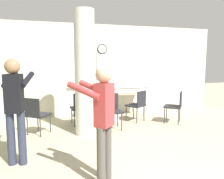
{
  "coord_description": "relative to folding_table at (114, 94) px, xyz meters",
  "views": [
    {
      "loc": [
        -1.57,
        -1.69,
        1.7
      ],
      "look_at": [
        -0.23,
        2.78,
        1.08
      ],
      "focal_mm": 35.0,
      "sensor_mm": 36.0,
      "label": 1
    }
  ],
  "objects": [
    {
      "name": "support_pillar",
      "position": [
        -1.12,
        -1.37,
        0.7
      ],
      "size": [
        0.45,
        0.45,
        2.8
      ],
      "color": "silver",
      "rests_on": "ground_plane"
    },
    {
      "name": "chair_table_right",
      "position": [
        0.45,
        -0.73,
        -0.19
      ],
      "size": [
        0.61,
        0.61,
        0.87
      ],
      "color": "#232328",
      "rests_on": "ground_plane"
    },
    {
      "name": "chair_table_left",
      "position": [
        -1.13,
        -0.65,
        -0.19
      ],
      "size": [
        0.47,
        0.47,
        0.87
      ],
      "color": "#232328",
      "rests_on": "ground_plane"
    },
    {
      "name": "chair_near_pillar",
      "position": [
        -2.19,
        -1.09,
        -0.19
      ],
      "size": [
        0.62,
        0.62,
        0.87
      ],
      "color": "#232328",
      "rests_on": "ground_plane"
    },
    {
      "name": "chair_table_front",
      "position": [
        -0.41,
        -1.13,
        -0.19
      ],
      "size": [
        0.46,
        0.46,
        0.87
      ],
      "color": "#232328",
      "rests_on": "ground_plane"
    },
    {
      "name": "folding_table",
      "position": [
        0.0,
        0.0,
        0.0
      ],
      "size": [
        1.88,
        0.62,
        0.75
      ],
      "color": "tan",
      "rests_on": "ground_plane"
    },
    {
      "name": "bottle_on_table",
      "position": [
        -0.43,
        0.11,
        0.16
      ],
      "size": [
        0.07,
        0.07,
        0.29
      ],
      "color": "black",
      "rests_on": "folding_table"
    },
    {
      "name": "person_watching_back",
      "position": [
        -2.44,
        -2.51,
        0.31
      ],
      "size": [
        0.49,
        0.67,
        1.72
      ],
      "color": "#2D3347",
      "rests_on": "ground_plane"
    },
    {
      "name": "person_playing_front",
      "position": [
        -1.24,
        -3.46,
        0.26
      ],
      "size": [
        0.63,
        0.62,
        1.62
      ],
      "color": "#514C47",
      "rests_on": "ground_plane"
    },
    {
      "name": "chair_mid_room",
      "position": [
        1.38,
        -1.17,
        -0.19
      ],
      "size": [
        0.62,
        0.62,
        0.87
      ],
      "color": "#232328",
      "rests_on": "ground_plane"
    },
    {
      "name": "waste_bin",
      "position": [
        -0.18,
        -0.53,
        -0.51
      ],
      "size": [
        0.32,
        0.32,
        0.37
      ],
      "color": "#B2B2B7",
      "rests_on": "ground_plane"
    },
    {
      "name": "wall_back",
      "position": [
        -0.35,
        0.51,
        0.7
      ],
      "size": [
        8.0,
        0.15,
        2.8
      ],
      "color": "beige",
      "rests_on": "ground_plane"
    }
  ]
}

